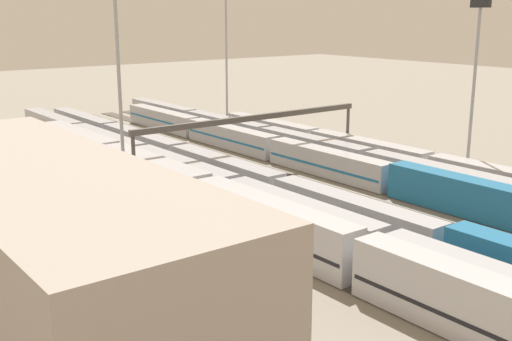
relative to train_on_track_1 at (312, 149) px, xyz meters
name	(u,v)px	position (x,y,z in m)	size (l,w,h in m)	color
ground_plane	(265,177)	(-3.57, 12.50, -2.00)	(400.00, 400.00, 0.00)	gray
track_bed_0	(349,160)	(-3.57, -5.00, -1.94)	(140.00, 2.80, 0.12)	#4C443D
track_bed_1	(327,164)	(-3.57, 0.00, -1.94)	(140.00, 2.80, 0.12)	#4C443D
track_bed_2	(303,169)	(-3.57, 5.00, -1.94)	(140.00, 2.80, 0.12)	#4C443D
track_bed_3	(278,174)	(-3.57, 10.00, -1.94)	(140.00, 2.80, 0.12)	#3D3833
track_bed_4	(252,179)	(-3.57, 15.00, -1.94)	(140.00, 2.80, 0.12)	#4C443D
track_bed_5	(223,185)	(-3.57, 20.00, -1.94)	(140.00, 2.80, 0.12)	#3D3833
track_bed_6	(192,191)	(-3.57, 25.00, -1.94)	(140.00, 2.80, 0.12)	#4C443D
track_bed_7	(160,197)	(-3.57, 30.00, -1.94)	(140.00, 2.80, 0.12)	#3D3833
train_on_track_1	(312,149)	(0.00, 0.00, 0.00)	(119.80, 3.06, 3.80)	#A8AAB2
train_on_track_2	(266,146)	(5.52, 5.00, 0.08)	(90.60, 3.06, 4.40)	#1E6B9E
train_on_track_6	(181,173)	(-0.74, 25.00, 0.02)	(119.80, 3.00, 3.80)	#A8AAB2
train_on_track_0	(431,166)	(-19.44, -5.00, 0.02)	(95.60, 3.00, 3.80)	#B7BABF
train_on_track_5	(219,169)	(-2.52, 20.00, 0.08)	(114.80, 3.00, 4.40)	#1E6B9E
train_on_track_7	(205,197)	(-14.29, 30.00, 0.60)	(95.60, 3.06, 5.00)	#B7BABF
light_mast_0	(475,66)	(-22.79, -8.83, 14.21)	(2.80, 0.70, 25.15)	#9EA0A5
light_mast_1	(118,65)	(-1.53, 33.85, 15.12)	(2.80, 0.70, 26.81)	#9EA0A5
light_mast_2	(226,28)	(34.70, -7.74, 18.35)	(2.80, 0.70, 32.78)	#9EA0A5
signal_gantry	(254,122)	(-0.94, 12.50, 5.73)	(0.70, 40.00, 8.80)	#4C4742
maintenance_shed	(42,242)	(-26.87, 53.08, 4.15)	(45.21, 14.51, 12.30)	#9E9389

